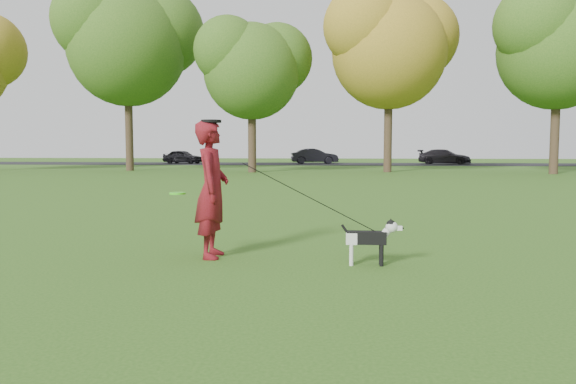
# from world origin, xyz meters

# --- Properties ---
(ground) EXTENTS (120.00, 120.00, 0.00)m
(ground) POSITION_xyz_m (0.00, 0.00, 0.00)
(ground) COLOR #285116
(ground) RESTS_ON ground
(road) EXTENTS (120.00, 7.00, 0.02)m
(road) POSITION_xyz_m (0.00, 40.00, 0.01)
(road) COLOR black
(road) RESTS_ON ground
(man) EXTENTS (0.51, 0.74, 1.96)m
(man) POSITION_xyz_m (-0.84, 0.53, 0.98)
(man) COLOR #5D0E0D
(man) RESTS_ON ground
(dog) EXTENTS (0.84, 0.17, 0.64)m
(dog) POSITION_xyz_m (1.41, 0.18, 0.39)
(dog) COLOR black
(dog) RESTS_ON ground
(car_left) EXTENTS (3.67, 2.25, 1.17)m
(car_left) POSITION_xyz_m (-12.21, 40.00, 0.60)
(car_left) COLOR black
(car_left) RESTS_ON road
(car_mid) EXTENTS (4.09, 2.03, 1.29)m
(car_mid) POSITION_xyz_m (-0.87, 40.00, 0.66)
(car_mid) COLOR black
(car_mid) RESTS_ON road
(car_right) EXTENTS (4.56, 2.90, 1.23)m
(car_right) POSITION_xyz_m (9.88, 40.00, 0.64)
(car_right) COLOR black
(car_right) RESTS_ON road
(man_held_items) EXTENTS (2.96, 0.50, 1.55)m
(man_held_items) POSITION_xyz_m (0.56, 0.33, 0.90)
(man_held_items) COLOR #42E21C
(man_held_items) RESTS_ON ground
(tree_row) EXTENTS (51.74, 8.86, 12.01)m
(tree_row) POSITION_xyz_m (-1.43, 26.07, 7.41)
(tree_row) COLOR #38281C
(tree_row) RESTS_ON ground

